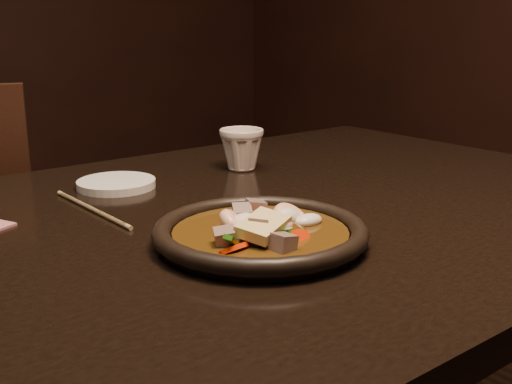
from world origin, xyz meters
TOP-DOWN VIEW (x-y plane):
  - table at (0.00, 0.00)m, footprint 1.60×0.90m
  - plate at (0.03, -0.13)m, footprint 0.27×0.27m
  - stirfry at (0.04, -0.13)m, footprint 0.18×0.15m
  - saucer_right at (0.02, 0.24)m, footprint 0.13×0.13m
  - tea_cup at (0.27, 0.22)m, footprint 0.10×0.10m
  - chopsticks at (-0.07, 0.14)m, footprint 0.01×0.24m

SIDE VIEW (x-z plane):
  - table at x=0.00m, z-range 0.30..1.05m
  - chopsticks at x=-0.07m, z-range 0.75..0.76m
  - saucer_right at x=0.02m, z-range 0.75..0.76m
  - plate at x=0.03m, z-range 0.75..0.78m
  - stirfry at x=0.04m, z-range 0.74..0.80m
  - tea_cup at x=0.27m, z-range 0.75..0.83m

